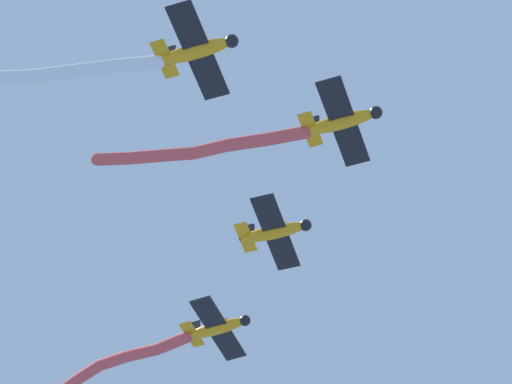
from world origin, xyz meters
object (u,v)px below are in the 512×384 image
(airplane_slot, at_px, (218,328))
(airplane_lead, at_px, (343,121))
(airplane_right_wing, at_px, (198,50))
(airplane_left_wing, at_px, (275,232))

(airplane_slot, bearing_deg, airplane_lead, -44.34)
(airplane_right_wing, relative_size, airplane_slot, 1.03)
(airplane_lead, distance_m, airplane_slot, 20.88)
(airplane_left_wing, height_order, airplane_right_wing, airplane_right_wing)
(airplane_left_wing, distance_m, airplane_slot, 10.44)
(airplane_left_wing, height_order, airplane_slot, airplane_left_wing)
(airplane_lead, bearing_deg, airplane_left_wing, 132.54)
(airplane_lead, distance_m, airplane_right_wing, 10.45)
(airplane_left_wing, relative_size, airplane_slot, 1.05)
(airplane_lead, height_order, airplane_slot, airplane_lead)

